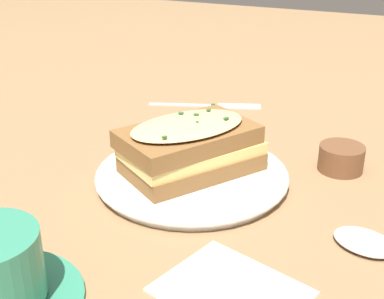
{
  "coord_description": "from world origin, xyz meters",
  "views": [
    {
      "loc": [
        0.24,
        -0.5,
        0.3
      ],
      "look_at": [
        0.01,
        0.01,
        0.04
      ],
      "focal_mm": 50.0,
      "sensor_mm": 36.0,
      "label": 1
    }
  ],
  "objects_px": {
    "sandwich": "(190,147)",
    "condiment_pot": "(341,158)",
    "fork": "(218,105)",
    "dinner_plate": "(192,175)",
    "spoon": "(374,246)",
    "napkin": "(231,290)"
  },
  "relations": [
    {
      "from": "sandwich",
      "to": "spoon",
      "type": "bearing_deg",
      "value": -14.54
    },
    {
      "from": "condiment_pot",
      "to": "napkin",
      "type": "bearing_deg",
      "value": -99.4
    },
    {
      "from": "fork",
      "to": "napkin",
      "type": "distance_m",
      "value": 0.46
    },
    {
      "from": "sandwich",
      "to": "condiment_pot",
      "type": "height_order",
      "value": "sandwich"
    },
    {
      "from": "dinner_plate",
      "to": "spoon",
      "type": "xyz_separation_m",
      "value": [
        0.21,
        -0.06,
        -0.0
      ]
    },
    {
      "from": "spoon",
      "to": "napkin",
      "type": "bearing_deg",
      "value": 156.95
    },
    {
      "from": "fork",
      "to": "spoon",
      "type": "height_order",
      "value": "spoon"
    },
    {
      "from": "spoon",
      "to": "sandwich",
      "type": "bearing_deg",
      "value": 95.23
    },
    {
      "from": "spoon",
      "to": "condiment_pot",
      "type": "distance_m",
      "value": 0.17
    },
    {
      "from": "fork",
      "to": "condiment_pot",
      "type": "xyz_separation_m",
      "value": [
        0.22,
        -0.15,
        0.01
      ]
    },
    {
      "from": "dinner_plate",
      "to": "fork",
      "type": "relative_size",
      "value": 1.28
    },
    {
      "from": "dinner_plate",
      "to": "spoon",
      "type": "relative_size",
      "value": 1.28
    },
    {
      "from": "fork",
      "to": "napkin",
      "type": "relative_size",
      "value": 1.54
    },
    {
      "from": "fork",
      "to": "dinner_plate",
      "type": "bearing_deg",
      "value": -4.86
    },
    {
      "from": "napkin",
      "to": "condiment_pot",
      "type": "height_order",
      "value": "condiment_pot"
    },
    {
      "from": "fork",
      "to": "spoon",
      "type": "relative_size",
      "value": 1.0
    },
    {
      "from": "sandwich",
      "to": "spoon",
      "type": "height_order",
      "value": "sandwich"
    },
    {
      "from": "sandwich",
      "to": "dinner_plate",
      "type": "bearing_deg",
      "value": 22.4
    },
    {
      "from": "fork",
      "to": "napkin",
      "type": "height_order",
      "value": "same"
    },
    {
      "from": "fork",
      "to": "sandwich",
      "type": "bearing_deg",
      "value": -5.3
    },
    {
      "from": "sandwich",
      "to": "condiment_pot",
      "type": "bearing_deg",
      "value": 33.59
    },
    {
      "from": "sandwich",
      "to": "fork",
      "type": "distance_m",
      "value": 0.27
    }
  ]
}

